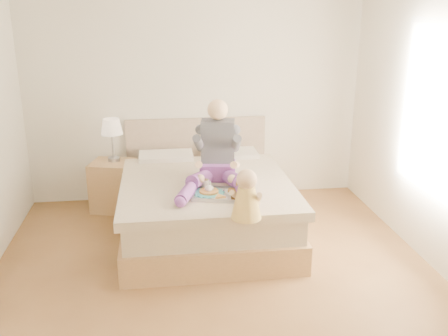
{
  "coord_description": "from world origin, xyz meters",
  "views": [
    {
      "loc": [
        -0.45,
        -3.83,
        2.3
      ],
      "look_at": [
        0.15,
        0.66,
        0.82
      ],
      "focal_mm": 40.0,
      "sensor_mm": 36.0,
      "label": 1
    }
  ],
  "objects": [
    {
      "name": "room",
      "position": [
        0.08,
        0.01,
        1.51
      ],
      "size": [
        4.02,
        4.22,
        2.71
      ],
      "color": "brown",
      "rests_on": "ground"
    },
    {
      "name": "bed",
      "position": [
        0.0,
        1.08,
        0.32
      ],
      "size": [
        1.7,
        2.18,
        1.0
      ],
      "color": "#A57D4D",
      "rests_on": "ground"
    },
    {
      "name": "nightstand",
      "position": [
        -1.0,
        1.77,
        0.29
      ],
      "size": [
        0.57,
        0.53,
        0.58
      ],
      "rotation": [
        0.0,
        0.0,
        -0.25
      ],
      "color": "#A57D4D",
      "rests_on": "ground"
    },
    {
      "name": "lamp",
      "position": [
        -0.98,
        1.81,
        0.96
      ],
      "size": [
        0.24,
        0.24,
        0.5
      ],
      "color": "#B5B7BC",
      "rests_on": "nightstand"
    },
    {
      "name": "adult",
      "position": [
        0.11,
        0.84,
        0.85
      ],
      "size": [
        0.7,
        1.05,
        0.84
      ],
      "rotation": [
        0.0,
        0.0,
        -0.16
      ],
      "color": "#733990",
      "rests_on": "bed"
    },
    {
      "name": "tray",
      "position": [
        0.08,
        0.48,
        0.64
      ],
      "size": [
        0.53,
        0.46,
        0.13
      ],
      "rotation": [
        0.0,
        0.0,
        -0.25
      ],
      "color": "#B5B7BC",
      "rests_on": "bed"
    },
    {
      "name": "baby",
      "position": [
        0.25,
        -0.05,
        0.78
      ],
      "size": [
        0.31,
        0.38,
        0.42
      ],
      "rotation": [
        0.0,
        0.0,
        -0.38
      ],
      "color": "#E8BA49",
      "rests_on": "bed"
    }
  ]
}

